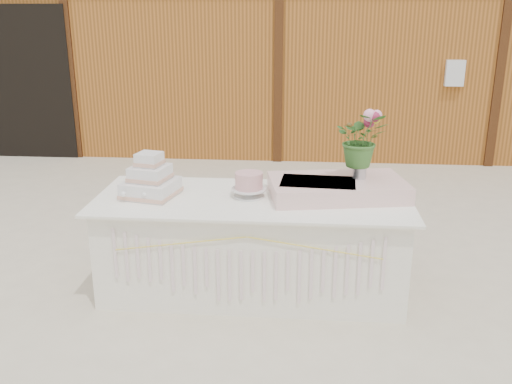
% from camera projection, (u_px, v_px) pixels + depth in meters
% --- Properties ---
extents(ground, '(80.00, 80.00, 0.00)m').
position_uv_depth(ground, '(253.00, 289.00, 4.58)').
color(ground, beige).
rests_on(ground, ground).
extents(barn, '(12.60, 4.60, 3.30)m').
position_uv_depth(barn, '(284.00, 36.00, 9.74)').
color(barn, '#A65F22').
rests_on(barn, ground).
extents(cake_table, '(2.40, 1.00, 0.77)m').
position_uv_depth(cake_table, '(253.00, 244.00, 4.45)').
color(cake_table, white).
rests_on(cake_table, ground).
extents(wedding_cake, '(0.45, 0.45, 0.34)m').
position_uv_depth(wedding_cake, '(151.00, 181.00, 4.35)').
color(wedding_cake, white).
rests_on(wedding_cake, cake_table).
extents(pink_cake_stand, '(0.27, 0.27, 0.19)m').
position_uv_depth(pink_cake_stand, '(249.00, 183.00, 4.33)').
color(pink_cake_stand, silver).
rests_on(pink_cake_stand, cake_table).
extents(satin_runner, '(1.11, 0.76, 0.13)m').
position_uv_depth(satin_runner, '(337.00, 188.00, 4.37)').
color(satin_runner, beige).
rests_on(satin_runner, cake_table).
extents(flower_vase, '(0.10, 0.10, 0.14)m').
position_uv_depth(flower_vase, '(360.00, 169.00, 4.37)').
color(flower_vase, silver).
rests_on(flower_vase, satin_runner).
extents(bouquet, '(0.39, 0.34, 0.43)m').
position_uv_depth(bouquet, '(362.00, 133.00, 4.28)').
color(bouquet, '#3A6C2B').
rests_on(bouquet, flower_vase).
extents(loose_flowers, '(0.14, 0.34, 0.02)m').
position_uv_depth(loose_flowers, '(124.00, 188.00, 4.55)').
color(loose_flowers, pink).
rests_on(loose_flowers, cake_table).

